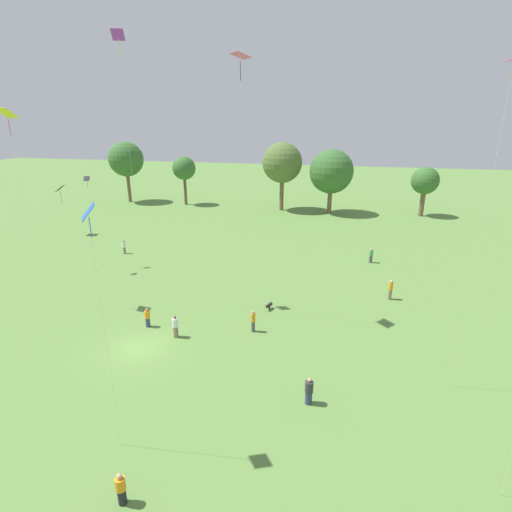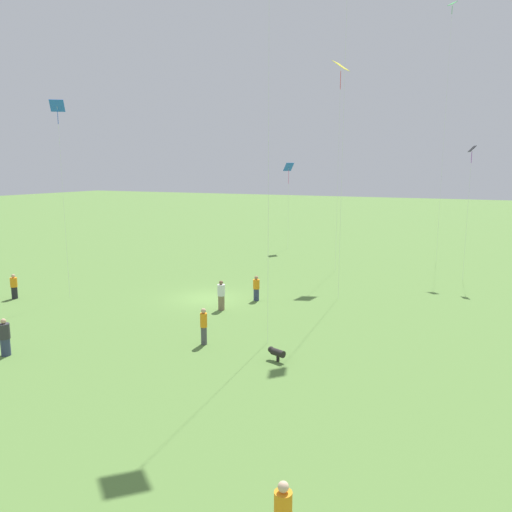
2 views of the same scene
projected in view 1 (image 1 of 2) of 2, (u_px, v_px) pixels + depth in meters
name	position (u px, v px, depth m)	size (l,w,h in m)	color
ground_plane	(139.00, 348.00, 28.55)	(240.00, 240.00, 0.00)	#5B843D
tree_0	(126.00, 159.00, 75.67)	(6.53, 6.53, 11.46)	brown
tree_1	(184.00, 169.00, 73.77)	(4.27, 4.27, 8.95)	brown
tree_2	(282.00, 163.00, 68.64)	(6.89, 6.89, 11.75)	brown
tree_3	(331.00, 172.00, 66.74)	(7.32, 7.32, 10.77)	brown
tree_4	(425.00, 181.00, 65.21)	(4.45, 4.45, 8.13)	brown
person_0	(390.00, 290.00, 36.00)	(0.54, 0.54, 1.88)	#847056
person_1	(121.00, 489.00, 16.85)	(0.60, 0.60, 1.61)	#232328
person_2	(175.00, 327.00, 29.77)	(0.55, 0.55, 1.77)	#847056
person_3	(309.00, 391.00, 22.81)	(0.54, 0.54, 1.71)	#333D5B
person_4	(371.00, 256.00, 45.19)	(0.48, 0.48, 1.73)	#4C4C51
person_5	(253.00, 321.00, 30.54)	(0.33, 0.33, 1.77)	#4C4C51
person_6	(124.00, 247.00, 48.25)	(0.47, 0.47, 1.66)	#847056
person_7	(147.00, 318.00, 31.28)	(0.41, 0.41, 1.60)	#333D5B
kite_0	(60.00, 189.00, 54.60)	(1.39, 1.55, 6.86)	black
kite_2	(507.00, 101.00, 19.13)	(0.63, 0.67, 18.37)	red
kite_4	(87.00, 185.00, 41.71)	(0.72, 0.62, 9.86)	black
kite_5	(240.00, 67.00, 27.40)	(1.68, 1.68, 19.81)	#E54C99
kite_6	(120.00, 56.00, 29.74)	(1.05, 0.84, 21.76)	purple
kite_7	(8.00, 120.00, 30.55)	(1.37, 1.18, 16.34)	yellow
kite_9	(90.00, 225.00, 16.38)	(0.94, 1.00, 12.35)	blue
dog_0	(269.00, 305.00, 34.22)	(0.51, 0.87, 0.57)	black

